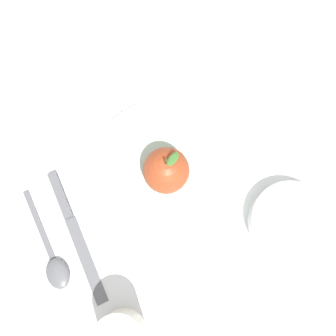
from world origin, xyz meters
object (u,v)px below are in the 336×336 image
Objects in this scene: dinner_plate at (168,170)px; knife at (71,223)px; spoon at (53,262)px; linen_napkin at (255,121)px; side_bowl at (293,224)px; apple at (166,170)px.

dinner_plate is 1.18× the size of knife.
spoon reaches higher than linen_napkin.
side_bowl is 0.77× the size of spoon.
side_bowl is at bearing -38.86° from dinner_plate.
apple reaches higher than spoon.
spoon is (-0.04, -0.05, 0.00)m from knife.
linen_napkin is at bearing 22.12° from spoon.
dinner_plate is at bearing 63.69° from apple.
linen_napkin is (0.34, 0.10, -0.00)m from knife.
spoon is 1.16× the size of linen_napkin.
knife is at bearing 165.52° from side_bowl.
linen_napkin is (0.38, 0.15, -0.00)m from spoon.
spoon is at bearing 174.89° from side_bowl.
knife is at bearing -163.72° from linen_napkin.
dinner_plate is at bearing 15.32° from knife.
apple is (-0.01, -0.01, 0.04)m from dinner_plate.
dinner_plate is 0.04m from apple.
knife is 0.35m from linen_napkin.
apple is at bearing 144.77° from side_bowl.
apple is 0.19m from linen_napkin.
side_bowl is (0.17, -0.12, -0.03)m from apple.
linen_napkin is (0.00, 0.19, -0.02)m from side_bowl.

